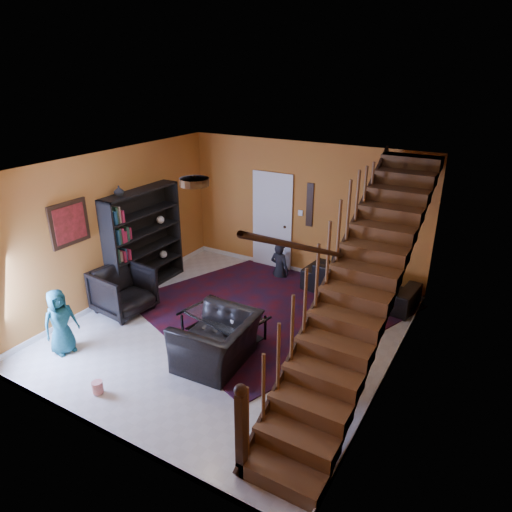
{
  "coord_description": "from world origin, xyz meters",
  "views": [
    {
      "loc": [
        3.7,
        -5.51,
        4.17
      ],
      "look_at": [
        0.25,
        0.4,
        1.29
      ],
      "focal_mm": 32.0,
      "sensor_mm": 36.0,
      "label": 1
    }
  ],
  "objects_px": {
    "armchair_right": "(217,341)",
    "coffee_table": "(224,326)",
    "sofa": "(360,282)",
    "armchair_left": "(123,291)",
    "bookshelf": "(145,242)"
  },
  "relations": [
    {
      "from": "sofa",
      "to": "armchair_left",
      "type": "relative_size",
      "value": 2.34
    },
    {
      "from": "bookshelf",
      "to": "armchair_left",
      "type": "distance_m",
      "value": 1.19
    },
    {
      "from": "bookshelf",
      "to": "sofa",
      "type": "height_order",
      "value": "bookshelf"
    },
    {
      "from": "sofa",
      "to": "armchair_right",
      "type": "height_order",
      "value": "armchair_right"
    },
    {
      "from": "bookshelf",
      "to": "sofa",
      "type": "xyz_separation_m",
      "value": [
        3.85,
        1.7,
        -0.65
      ]
    },
    {
      "from": "armchair_right",
      "to": "coffee_table",
      "type": "distance_m",
      "value": 0.63
    },
    {
      "from": "sofa",
      "to": "armchair_right",
      "type": "relative_size",
      "value": 1.84
    },
    {
      "from": "armchair_right",
      "to": "coffee_table",
      "type": "xyz_separation_m",
      "value": [
        -0.26,
        0.56,
        -0.11
      ]
    },
    {
      "from": "coffee_table",
      "to": "armchair_left",
      "type": "bearing_deg",
      "value": -176.67
    },
    {
      "from": "armchair_left",
      "to": "bookshelf",
      "type": "bearing_deg",
      "value": 25.42
    },
    {
      "from": "bookshelf",
      "to": "armchair_left",
      "type": "relative_size",
      "value": 2.17
    },
    {
      "from": "bookshelf",
      "to": "armchair_right",
      "type": "relative_size",
      "value": 1.71
    },
    {
      "from": "armchair_left",
      "to": "armchair_right",
      "type": "relative_size",
      "value": 0.79
    },
    {
      "from": "bookshelf",
      "to": "coffee_table",
      "type": "bearing_deg",
      "value": -19.81
    },
    {
      "from": "armchair_left",
      "to": "armchair_right",
      "type": "height_order",
      "value": "armchair_left"
    }
  ]
}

